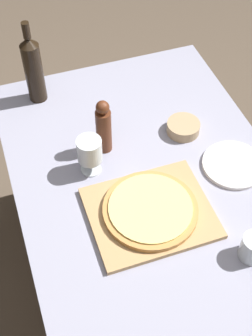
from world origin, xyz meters
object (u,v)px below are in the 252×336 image
at_px(pepper_mill, 104,127).
at_px(pizza, 150,209).
at_px(wine_bottle, 33,68).
at_px(wine_glass, 90,151).
at_px(small_bowl, 183,127).

bearing_deg(pepper_mill, pizza, -80.75).
bearing_deg(wine_bottle, pizza, -71.71).
bearing_deg(wine_glass, wine_bottle, 102.48).
bearing_deg(wine_glass, small_bowl, 10.07).
bearing_deg(pepper_mill, small_bowl, -2.62).
bearing_deg(wine_bottle, wine_glass, -77.52).
bearing_deg(wine_glass, pizza, -62.42).
relative_size(pepper_mill, small_bowl, 1.82).
relative_size(wine_bottle, wine_glass, 2.38).
height_order(pizza, wine_glass, wine_glass).
bearing_deg(wine_bottle, pepper_mill, -64.00).
bearing_deg(pizza, small_bowl, 51.23).
height_order(pizza, small_bowl, same).
height_order(wine_bottle, wine_glass, wine_bottle).
relative_size(wine_bottle, pepper_mill, 1.53).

